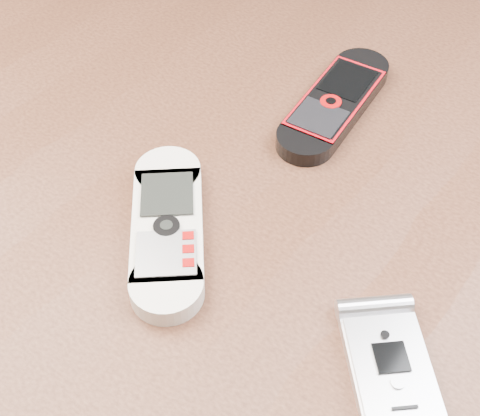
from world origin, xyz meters
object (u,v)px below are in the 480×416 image
Objects in this scene: nokia_white at (168,227)px; nokia_black_red at (335,102)px; motorola_razr at (390,366)px; table at (235,294)px.

nokia_black_red is (0.03, 0.19, -0.00)m from nokia_white.
nokia_white is 1.62× the size of motorola_razr.
motorola_razr is (0.15, -0.05, 0.11)m from table.
nokia_black_red is (-0.00, 0.15, 0.11)m from table.
motorola_razr is (0.15, -0.19, -0.00)m from nokia_black_red.
nokia_black_red is 0.25m from motorola_razr.
motorola_razr is at bearing -40.65° from nokia_white.
nokia_white reaches higher than table.
nokia_white reaches higher than motorola_razr.
nokia_black_red reaches higher than table.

